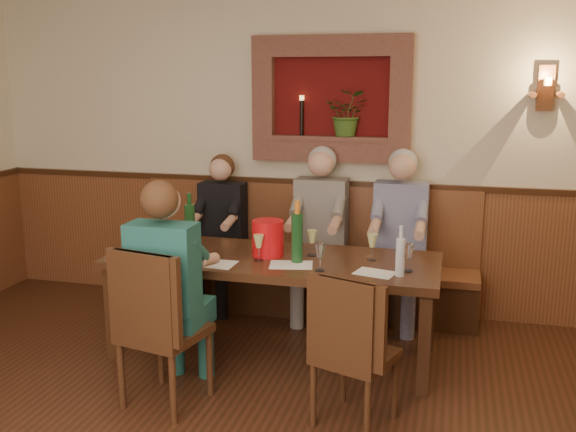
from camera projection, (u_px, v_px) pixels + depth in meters
name	position (u px, v px, depth m)	size (l,w,h in m)	color
room_shell	(150.00, 112.00, 2.68)	(6.04, 6.04, 2.82)	beige
wainscoting	(163.00, 397.00, 2.96)	(6.02, 6.02, 1.15)	brown
wall_niche	(335.00, 105.00, 5.43)	(1.36, 0.30, 1.06)	#530C0B
wall_sconce	(546.00, 89.00, 4.97)	(0.25, 0.20, 0.35)	brown
dining_table	(273.00, 267.00, 4.69)	(2.40, 0.90, 0.75)	#3B1E11
bench	(303.00, 275.00, 5.66)	(3.00, 0.45, 1.11)	#381E0F
chair_near_left	(164.00, 359.00, 4.02)	(0.54, 0.54, 1.04)	#3B1E11
chair_near_right	(353.00, 381.00, 3.79)	(0.53, 0.53, 0.95)	#3B1E11
person_bench_left	(220.00, 246.00, 5.69)	(0.40, 0.49, 1.37)	black
person_bench_mid	(319.00, 248.00, 5.45)	(0.44, 0.54, 1.47)	#514D4A
person_bench_right	(398.00, 254.00, 5.29)	(0.44, 0.54, 1.46)	navy
person_chair_front	(171.00, 308.00, 4.09)	(0.42, 0.52, 1.43)	navy
spittoon_bucket	(268.00, 238.00, 4.69)	(0.23, 0.23, 0.26)	red
wine_bottle_green_a	(297.00, 237.00, 4.50)	(0.10, 0.10, 0.44)	#19471E
wine_bottle_green_b	(190.00, 225.00, 4.90)	(0.09, 0.09, 0.42)	#19471E
water_bottle	(400.00, 256.00, 4.20)	(0.08, 0.08, 0.34)	silver
tasting_sheet_a	(173.00, 256.00, 4.69)	(0.32, 0.23, 0.00)	white
tasting_sheet_b	(291.00, 265.00, 4.47)	(0.30, 0.21, 0.00)	white
tasting_sheet_c	(375.00, 273.00, 4.28)	(0.26, 0.19, 0.00)	white
tasting_sheet_d	(214.00, 264.00, 4.50)	(0.31, 0.22, 0.00)	white
wine_glass_0	(320.00, 257.00, 4.32)	(0.08, 0.08, 0.19)	white
wine_glass_1	(259.00, 248.00, 4.56)	(0.08, 0.08, 0.19)	#D3D680
wine_glass_2	(372.00, 247.00, 4.57)	(0.08, 0.08, 0.19)	#D3D680
wine_glass_3	(193.00, 244.00, 4.65)	(0.08, 0.08, 0.19)	#D3D680
wine_glass_4	(154.00, 240.00, 4.77)	(0.08, 0.08, 0.19)	#D3D680
wine_glass_5	(187.00, 235.00, 4.93)	(0.08, 0.08, 0.19)	white
wine_glass_6	(409.00, 258.00, 4.30)	(0.08, 0.08, 0.19)	white
wine_glass_7	(312.00, 243.00, 4.69)	(0.08, 0.08, 0.19)	#D3D680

